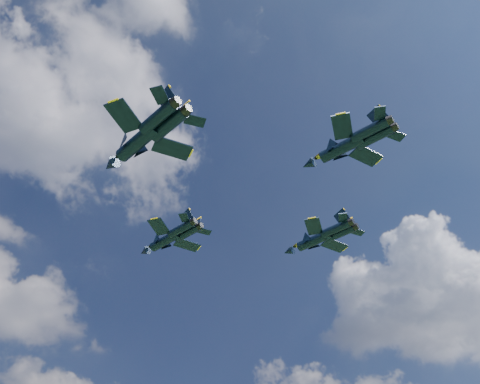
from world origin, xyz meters
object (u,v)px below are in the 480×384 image
object	(u,v)px
jet_lead	(164,241)
jet_left	(136,143)
jet_right	(312,241)
jet_slot	(339,149)

from	to	relation	value
jet_lead	jet_left	bearing A→B (deg)	-143.14
jet_lead	jet_left	world-z (taller)	jet_lead
jet_right	jet_slot	world-z (taller)	jet_right
jet_lead	jet_left	size ratio (longest dim) A/B	0.81
jet_slot	jet_right	bearing A→B (deg)	40.71
jet_right	jet_slot	xyz separation A→B (m)	(-9.09, -20.18, -0.67)
jet_lead	jet_slot	size ratio (longest dim) A/B	0.99
jet_lead	jet_right	size ratio (longest dim) A/B	1.00
jet_right	jet_left	bearing A→B (deg)	168.72
jet_left	jet_right	bearing A→B (deg)	-4.36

